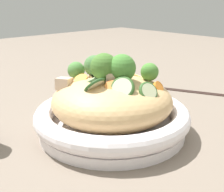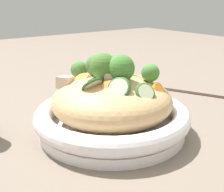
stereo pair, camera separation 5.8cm
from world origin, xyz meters
name	(u,v)px [view 1 (the left image)]	position (x,y,z in m)	size (l,w,h in m)	color
ground_plane	(112,131)	(0.00, 0.00, 0.00)	(3.00, 3.00, 0.00)	#786A5C
serving_bowl	(112,119)	(0.00, 0.00, 0.03)	(0.31, 0.31, 0.06)	white
noodle_heap	(112,100)	(0.00, 0.00, 0.07)	(0.24, 0.24, 0.11)	tan
broccoli_florets	(108,68)	(-0.01, 0.00, 0.13)	(0.17, 0.14, 0.07)	#9EB774
carrot_coins	(112,82)	(0.01, -0.01, 0.11)	(0.15, 0.12, 0.04)	orange
zucchini_slices	(116,86)	(0.04, -0.02, 0.11)	(0.15, 0.11, 0.04)	beige
chicken_chunks	(102,75)	(-0.04, 0.01, 0.11)	(0.14, 0.15, 0.04)	beige
chopsticks_pair	(184,90)	(-0.06, 0.34, 0.00)	(0.21, 0.11, 0.01)	black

